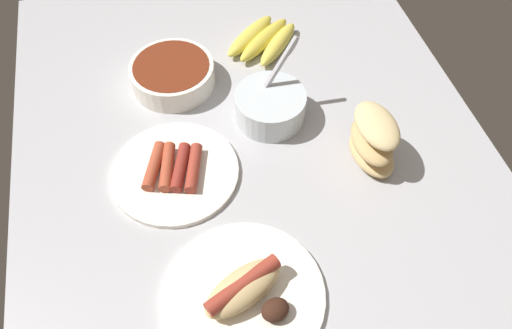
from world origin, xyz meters
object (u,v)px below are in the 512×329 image
at_px(plate_hotdog_assembled, 244,293).
at_px(bowl_chili, 172,74).
at_px(banana_bunch, 264,40).
at_px(bowl_coleslaw, 270,105).
at_px(plate_sausages, 175,171).
at_px(bread_stack, 373,140).

relative_size(plate_hotdog_assembled, bowl_chili, 1.47).
distance_m(banana_bunch, bowl_coleslaw, 0.22).
relative_size(banana_bunch, bowl_coleslaw, 1.20).
distance_m(plate_hotdog_assembled, bowl_coleslaw, 0.38).
bearing_deg(plate_sausages, bowl_chili, -7.90).
relative_size(plate_hotdog_assembled, bread_stack, 2.00).
bearing_deg(bowl_chili, banana_bunch, -71.32).
height_order(plate_hotdog_assembled, bread_stack, bread_stack).
height_order(plate_sausages, bowl_chili, bowl_chili).
xyz_separation_m(plate_sausages, bowl_chili, (0.23, -0.03, 0.02)).
xyz_separation_m(plate_hotdog_assembled, bowl_chili, (0.50, 0.04, 0.01)).
relative_size(plate_sausages, bowl_coleslaw, 1.48).
bearing_deg(bowl_chili, bowl_coleslaw, -128.82).
bearing_deg(bowl_coleslaw, bread_stack, -133.71).
height_order(banana_bunch, bread_stack, bread_stack).
distance_m(plate_hotdog_assembled, bowl_chili, 0.50).
bearing_deg(bread_stack, plate_sausages, 81.84).
distance_m(banana_bunch, bowl_chili, 0.23).
distance_m(bread_stack, bowl_chili, 0.43).
relative_size(bread_stack, bowl_chili, 0.73).
bearing_deg(banana_bunch, bowl_chili, 108.68).
xyz_separation_m(bread_stack, bowl_coleslaw, (0.15, 0.15, -0.02)).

